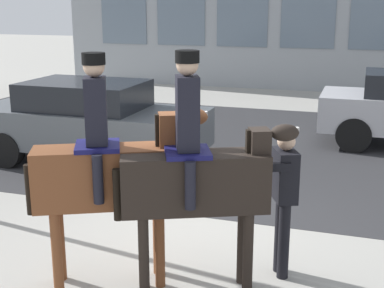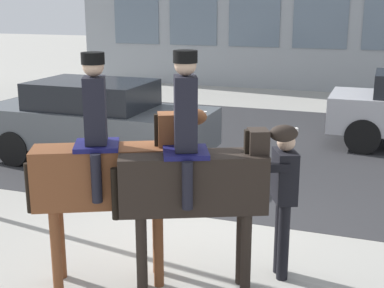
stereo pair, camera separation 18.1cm
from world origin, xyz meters
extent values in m
plane|color=#9E9B93|center=(0.00, 0.00, 0.00)|extent=(80.00, 80.00, 0.00)
cube|color=#2D2D30|center=(0.00, 4.75, 0.00)|extent=(18.60, 8.50, 0.01)
cube|color=slate|center=(-7.02, 12.83, 2.61)|extent=(1.87, 0.02, 2.18)
cube|color=slate|center=(-4.68, 12.83, 2.61)|extent=(1.87, 0.02, 2.18)
cube|color=slate|center=(-2.34, 12.83, 2.61)|extent=(1.87, 0.02, 2.18)
cube|color=slate|center=(0.00, 12.83, 2.61)|extent=(1.87, 0.02, 2.18)
cube|color=brown|center=(-0.48, -1.63, 1.26)|extent=(1.57, 1.06, 0.64)
cylinder|color=brown|center=(-0.05, -1.25, 0.47)|extent=(0.11, 0.11, 0.93)
cylinder|color=brown|center=(0.08, -1.53, 0.47)|extent=(0.11, 0.11, 0.93)
cylinder|color=brown|center=(-1.04, -1.73, 0.47)|extent=(0.11, 0.11, 0.93)
cylinder|color=brown|center=(-0.91, -2.01, 0.47)|extent=(0.11, 0.11, 0.93)
cube|color=brown|center=(0.12, -1.34, 1.64)|extent=(0.29, 0.31, 0.57)
cube|color=black|center=(0.02, -1.39, 1.66)|extent=(0.07, 0.09, 0.52)
ellipsoid|color=brown|center=(0.37, -1.22, 1.88)|extent=(0.37, 0.31, 0.19)
cube|color=silver|center=(0.45, -1.18, 1.90)|extent=(0.12, 0.09, 0.07)
cylinder|color=black|center=(-1.20, -1.98, 1.15)|extent=(0.09, 0.09, 0.55)
cube|color=#14144C|center=(-0.55, -1.66, 1.60)|extent=(0.62, 0.63, 0.05)
cube|color=black|center=(-0.55, -1.66, 1.98)|extent=(0.34, 0.38, 0.70)
sphere|color=#D1A889|center=(-0.55, -1.66, 2.43)|extent=(0.22, 0.22, 0.22)
cylinder|color=black|center=(-0.55, -1.66, 2.51)|extent=(0.24, 0.24, 0.12)
cylinder|color=black|center=(-0.67, -1.42, 1.32)|extent=(0.11, 0.11, 0.52)
cylinder|color=black|center=(-0.43, -1.91, 1.32)|extent=(0.11, 0.11, 0.52)
cube|color=black|center=(0.48, -1.53, 1.26)|extent=(1.56, 1.02, 0.61)
cylinder|color=black|center=(0.92, -1.16, 0.48)|extent=(0.11, 0.11, 0.96)
cylinder|color=black|center=(1.04, -1.44, 0.48)|extent=(0.11, 0.11, 0.96)
cylinder|color=black|center=(-0.08, -1.61, 0.48)|extent=(0.11, 0.11, 0.96)
cylinder|color=black|center=(0.05, -1.89, 0.48)|extent=(0.11, 0.11, 0.96)
cube|color=black|center=(1.09, -1.25, 1.58)|extent=(0.28, 0.30, 0.46)
cube|color=black|center=(0.98, -1.30, 1.60)|extent=(0.07, 0.09, 0.41)
ellipsoid|color=black|center=(1.33, -1.14, 1.76)|extent=(0.35, 0.30, 0.18)
cube|color=silver|center=(1.41, -1.11, 1.78)|extent=(0.12, 0.09, 0.07)
cylinder|color=black|center=(-0.25, -1.85, 1.16)|extent=(0.09, 0.09, 0.55)
cube|color=#14144C|center=(0.41, -1.56, 1.59)|extent=(0.61, 0.62, 0.05)
cube|color=black|center=(0.41, -1.56, 1.99)|extent=(0.33, 0.38, 0.75)
sphere|color=#D1A889|center=(0.41, -1.56, 2.47)|extent=(0.22, 0.22, 0.22)
cylinder|color=black|center=(0.41, -1.56, 2.55)|extent=(0.24, 0.24, 0.12)
cylinder|color=black|center=(0.30, -1.31, 1.32)|extent=(0.11, 0.11, 0.49)
cylinder|color=black|center=(0.52, -1.80, 1.32)|extent=(0.11, 0.11, 0.49)
cylinder|color=black|center=(1.34, -0.91, 0.46)|extent=(0.13, 0.13, 0.92)
cylinder|color=black|center=(1.28, -0.76, 0.46)|extent=(0.13, 0.13, 0.92)
cube|color=black|center=(1.31, -0.84, 1.21)|extent=(0.36, 0.45, 0.58)
sphere|color=#D1A889|center=(1.31, -0.84, 1.60)|extent=(0.20, 0.20, 0.20)
cube|color=black|center=(1.13, -1.11, 1.37)|extent=(0.54, 0.31, 0.09)
cone|color=orange|center=(0.81, -1.25, 1.37)|extent=(0.18, 0.11, 0.04)
cube|color=#51565B|center=(-2.95, 2.55, 0.71)|extent=(4.50, 1.79, 0.74)
cube|color=black|center=(-3.06, 2.55, 1.34)|extent=(2.25, 1.58, 0.52)
cylinder|color=black|center=(-1.55, 1.72, 0.34)|extent=(0.69, 0.22, 0.69)
cylinder|color=black|center=(-1.55, 3.37, 0.34)|extent=(0.69, 0.22, 0.69)
cylinder|color=black|center=(-4.34, 1.72, 0.34)|extent=(0.69, 0.22, 0.69)
cylinder|color=black|center=(-4.34, 3.37, 0.34)|extent=(0.69, 0.22, 0.69)
cylinder|color=black|center=(1.93, 4.90, 0.37)|extent=(0.74, 0.21, 0.74)
cylinder|color=black|center=(1.93, 6.52, 0.37)|extent=(0.74, 0.21, 0.74)
camera|label=1|loc=(2.08, -6.51, 3.05)|focal=50.00mm
camera|label=2|loc=(2.25, -6.45, 3.05)|focal=50.00mm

